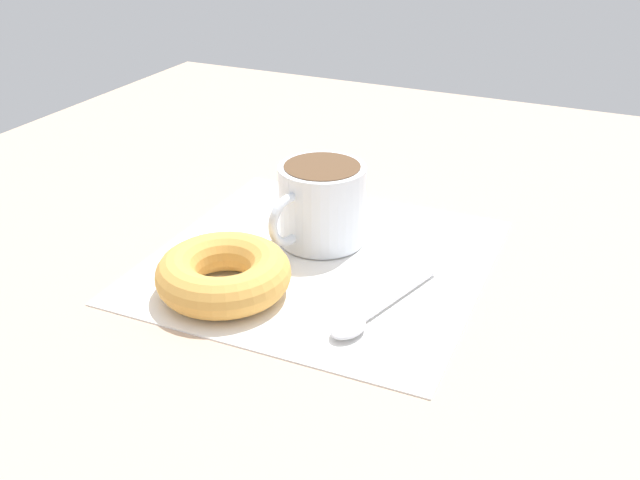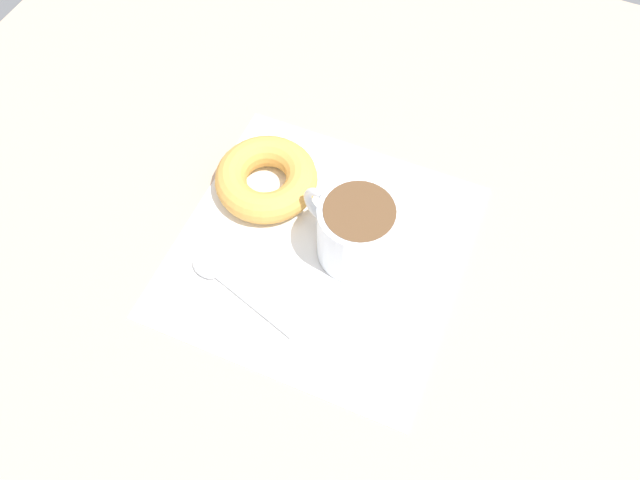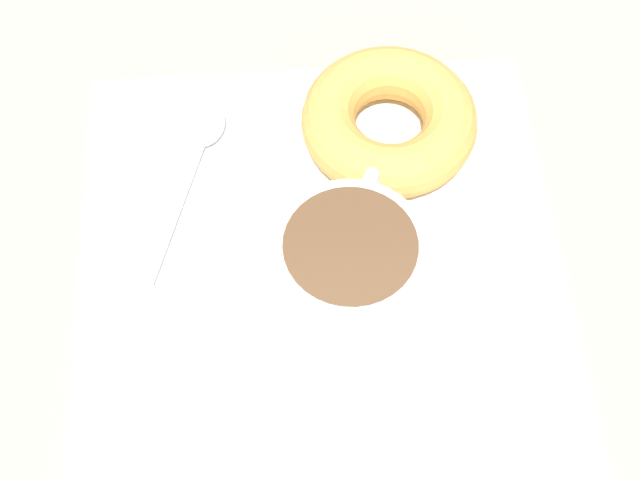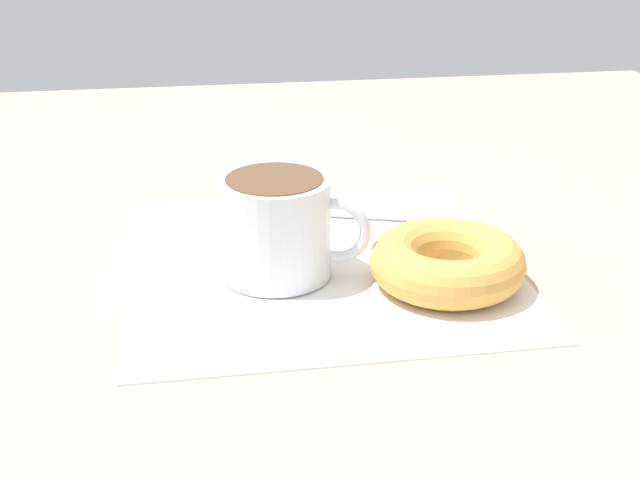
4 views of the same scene
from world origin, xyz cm
name	(u,v)px [view 3 (image 3 of 4)]	position (x,y,z in cm)	size (l,w,h in cm)	color
ground_plane	(285,293)	(0.00, 0.00, -1.00)	(120.00, 120.00, 2.00)	tan
napkin	(320,256)	(2.39, 1.97, 0.15)	(31.32, 31.32, 0.30)	white
coffee_cup	(349,273)	(3.94, -1.60, 4.48)	(8.75, 11.71, 8.08)	silver
donut	(389,121)	(7.59, 11.16, 2.16)	(12.09, 12.09, 3.73)	gold
spoon	(198,151)	(-5.61, 10.30, 0.70)	(5.53, 14.28, 0.90)	silver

